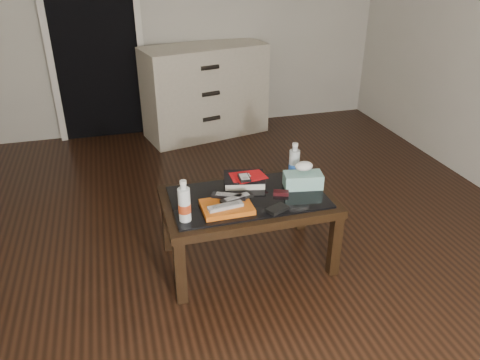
# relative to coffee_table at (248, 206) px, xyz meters

# --- Properties ---
(ground) EXTENTS (5.00, 5.00, 0.00)m
(ground) POSITION_rel_coffee_table_xyz_m (-0.39, -0.02, -0.40)
(ground) COLOR black
(ground) RESTS_ON ground
(doorway) EXTENTS (0.90, 0.08, 2.07)m
(doorway) POSITION_rel_coffee_table_xyz_m (-0.79, 2.44, 0.63)
(doorway) COLOR black
(doorway) RESTS_ON ground
(coffee_table) EXTENTS (1.00, 0.60, 0.46)m
(coffee_table) POSITION_rel_coffee_table_xyz_m (0.00, 0.00, 0.00)
(coffee_table) COLOR black
(coffee_table) RESTS_ON ground
(dresser) EXTENTS (1.28, 0.75, 0.90)m
(dresser) POSITION_rel_coffee_table_xyz_m (0.21, 2.20, 0.05)
(dresser) COLOR beige
(dresser) RESTS_ON ground
(magazines) EXTENTS (0.28, 0.21, 0.03)m
(magazines) POSITION_rel_coffee_table_xyz_m (-0.16, -0.11, 0.08)
(magazines) COLOR #C35512
(magazines) RESTS_ON coffee_table
(remote_silver) EXTENTS (0.20, 0.07, 0.02)m
(remote_silver) POSITION_rel_coffee_table_xyz_m (-0.17, -0.14, 0.11)
(remote_silver) COLOR #A1A0A5
(remote_silver) RESTS_ON magazines
(remote_black_front) EXTENTS (0.21, 0.10, 0.02)m
(remote_black_front) POSITION_rel_coffee_table_xyz_m (-0.09, -0.07, 0.11)
(remote_black_front) COLOR black
(remote_black_front) RESTS_ON magazines
(remote_black_back) EXTENTS (0.20, 0.13, 0.02)m
(remote_black_back) POSITION_rel_coffee_table_xyz_m (-0.12, -0.04, 0.11)
(remote_black_back) COLOR black
(remote_black_back) RESTS_ON magazines
(textbook) EXTENTS (0.29, 0.25, 0.05)m
(textbook) POSITION_rel_coffee_table_xyz_m (0.03, 0.17, 0.09)
(textbook) COLOR black
(textbook) RESTS_ON coffee_table
(dvd_mailers) EXTENTS (0.19, 0.14, 0.01)m
(dvd_mailers) POSITION_rel_coffee_table_xyz_m (0.04, 0.17, 0.11)
(dvd_mailers) COLOR red
(dvd_mailers) RESTS_ON textbook
(ipod) EXTENTS (0.07, 0.11, 0.02)m
(ipod) POSITION_rel_coffee_table_xyz_m (0.01, 0.13, 0.12)
(ipod) COLOR black
(ipod) RESTS_ON dvd_mailers
(flip_phone) EXTENTS (0.10, 0.08, 0.02)m
(flip_phone) POSITION_rel_coffee_table_xyz_m (0.20, -0.03, 0.08)
(flip_phone) COLOR black
(flip_phone) RESTS_ON coffee_table
(wallet) EXTENTS (0.14, 0.11, 0.02)m
(wallet) POSITION_rel_coffee_table_xyz_m (0.11, -0.20, 0.07)
(wallet) COLOR black
(wallet) RESTS_ON coffee_table
(water_bottle_left) EXTENTS (0.08, 0.08, 0.24)m
(water_bottle_left) POSITION_rel_coffee_table_xyz_m (-0.40, -0.16, 0.18)
(water_bottle_left) COLOR white
(water_bottle_left) RESTS_ON coffee_table
(water_bottle_right) EXTENTS (0.07, 0.07, 0.24)m
(water_bottle_right) POSITION_rel_coffee_table_xyz_m (0.35, 0.15, 0.18)
(water_bottle_right) COLOR silver
(water_bottle_right) RESTS_ON coffee_table
(tissue_box) EXTENTS (0.25, 0.16, 0.09)m
(tissue_box) POSITION_rel_coffee_table_xyz_m (0.36, 0.02, 0.11)
(tissue_box) COLOR teal
(tissue_box) RESTS_ON coffee_table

